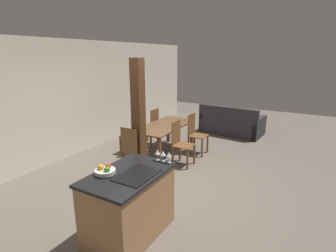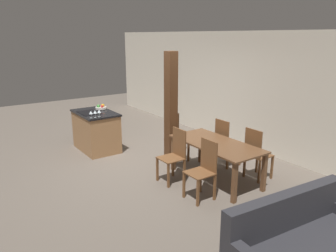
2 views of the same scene
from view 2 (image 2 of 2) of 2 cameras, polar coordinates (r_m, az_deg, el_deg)
ground_plane at (r=6.85m, az=-4.28°, el=-6.83°), size 16.00×16.00×0.00m
wall_back at (r=8.11m, az=11.93°, el=6.33°), size 11.20×0.08×2.70m
kitchen_island at (r=7.79m, az=-12.40°, el=-0.83°), size 1.20×0.77×0.92m
fruit_bowl at (r=7.90m, az=-11.59°, el=3.19°), size 0.26×0.26×0.12m
wine_glass_near at (r=7.07m, az=-13.29°, el=2.28°), size 0.08×0.08×0.15m
wine_glass_middle at (r=7.10m, az=-12.60°, el=2.39°), size 0.08×0.08×0.15m
wine_glass_far at (r=7.13m, az=-11.91°, el=2.49°), size 0.08×0.08×0.15m
dining_table at (r=6.02m, az=8.33°, el=-3.79°), size 1.78×0.84×0.72m
dining_chair_near_left at (r=5.96m, az=1.10°, el=-5.01°), size 0.40×0.40×0.98m
dining_chair_near_right at (r=5.38m, az=6.17°, el=-7.43°), size 0.40×0.40×0.98m
dining_chair_far_left at (r=6.76m, az=9.96°, el=-2.74°), size 0.40×0.40×0.98m
dining_chair_far_right at (r=6.25m, az=15.13°, el=-4.57°), size 0.40×0.40×0.98m
dining_chair_head_end at (r=6.99m, az=1.17°, el=-1.90°), size 0.40×0.40×0.98m
timber_post at (r=6.70m, az=0.50°, el=3.05°), size 0.21×0.21×2.30m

